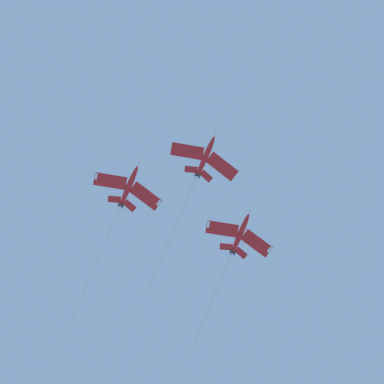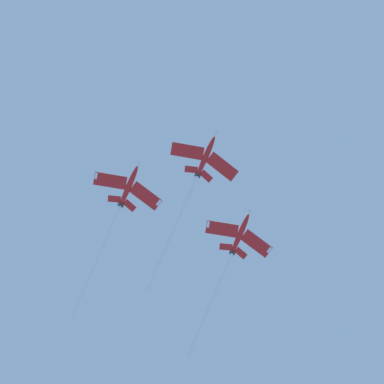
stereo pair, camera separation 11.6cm
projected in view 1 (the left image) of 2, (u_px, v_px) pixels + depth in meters
name	position (u px, v px, depth m)	size (l,w,h in m)	color
jet_lead	(191.00, 190.00, 162.94)	(43.40, 27.90, 9.26)	red
jet_left_wing	(228.00, 263.00, 164.55)	(40.39, 25.90, 8.90)	red
jet_right_wing	(120.00, 208.00, 162.75)	(43.55, 27.67, 9.57)	red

